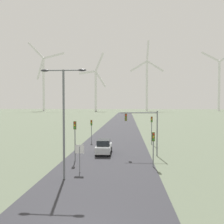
{
  "coord_description": "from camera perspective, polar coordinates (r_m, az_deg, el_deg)",
  "views": [
    {
      "loc": [
        2.22,
        -9.01,
        6.23
      ],
      "look_at": [
        0.0,
        21.76,
        5.19
      ],
      "focal_mm": 35.0,
      "sensor_mm": 36.0,
      "label": 1
    }
  ],
  "objects": [
    {
      "name": "traffic_light_post_near_right",
      "position": [
        22.27,
        10.74,
        -7.57
      ],
      "size": [
        0.28,
        0.33,
        3.49
      ],
      "color": "slate",
      "rests_on": "ground"
    },
    {
      "name": "wind_turbine_far_left",
      "position": [
        222.65,
        -17.45,
        8.28
      ],
      "size": [
        35.95,
        2.6,
        66.72
      ],
      "color": "white",
      "rests_on": "ground"
    },
    {
      "name": "wind_turbine_center",
      "position": [
        217.04,
        9.1,
        8.14
      ],
      "size": [
        31.49,
        15.66,
        68.23
      ],
      "color": "white",
      "rests_on": "ground"
    },
    {
      "name": "streetlamp",
      "position": [
        18.5,
        -12.52,
        0.75
      ],
      "size": [
        3.83,
        0.32,
        9.16
      ],
      "color": "slate",
      "rests_on": "ground"
    },
    {
      "name": "car_approaching",
      "position": [
        27.93,
        -2.16,
        -9.05
      ],
      "size": [
        1.88,
        4.13,
        1.83
      ],
      "color": "#B7BCC1",
      "rests_on": "ground"
    },
    {
      "name": "traffic_light_post_near_left",
      "position": [
        24.41,
        -9.66,
        -5.17
      ],
      "size": [
        0.28,
        0.33,
        4.42
      ],
      "color": "slate",
      "rests_on": "ground"
    },
    {
      "name": "traffic_light_post_mid_right",
      "position": [
        34.61,
        10.31,
        -3.12
      ],
      "size": [
        0.28,
        0.34,
        4.39
      ],
      "color": "slate",
      "rests_on": "ground"
    },
    {
      "name": "stop_sign_near",
      "position": [
        20.59,
        -8.45,
        -10.55
      ],
      "size": [
        0.81,
        0.07,
        2.56
      ],
      "color": "slate",
      "rests_on": "ground"
    },
    {
      "name": "road_surface",
      "position": [
        57.39,
        1.89,
        -4.3
      ],
      "size": [
        10.0,
        240.0,
        0.01
      ],
      "color": "#2D2D33",
      "rests_on": "ground"
    },
    {
      "name": "wind_turbine_right",
      "position": [
        237.64,
        26.19,
        7.35
      ],
      "size": [
        33.38,
        6.56,
        58.69
      ],
      "color": "white",
      "rests_on": "ground"
    },
    {
      "name": "traffic_light_post_mid_left",
      "position": [
        36.25,
        -5.4,
        -3.62
      ],
      "size": [
        0.28,
        0.34,
        3.71
      ],
      "color": "slate",
      "rests_on": "ground"
    },
    {
      "name": "wind_turbine_left",
      "position": [
        212.52,
        -4.28,
        6.81
      ],
      "size": [
        28.24,
        10.79,
        55.73
      ],
      "color": "white",
      "rests_on": "ground"
    },
    {
      "name": "traffic_light_mast_overhead",
      "position": [
        26.67,
        8.28,
        -3.0
      ],
      "size": [
        4.5,
        0.35,
        5.5
      ],
      "color": "slate",
      "rests_on": "ground"
    }
  ]
}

